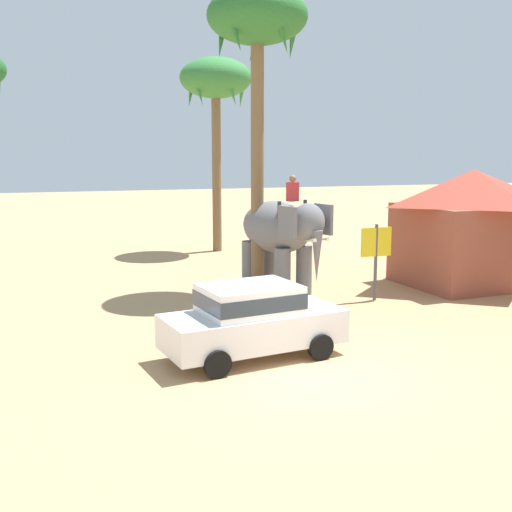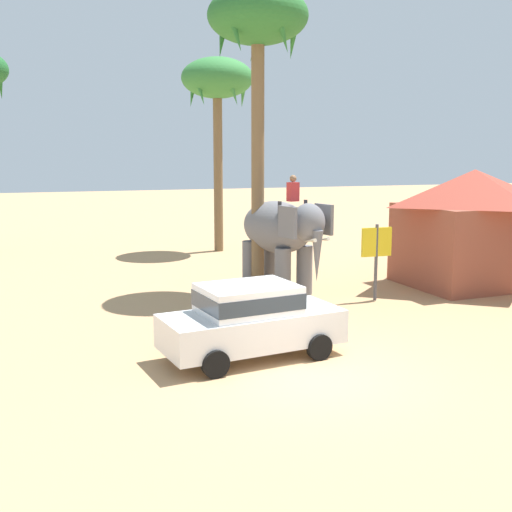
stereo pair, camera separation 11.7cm
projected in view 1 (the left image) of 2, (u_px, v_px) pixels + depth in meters
ground_plane at (316, 378)px, 13.37m from camera, size 120.00×120.00×0.00m
car_sedan_foreground at (252, 318)px, 14.51m from camera, size 4.33×2.37×1.70m
elephant_with_mahout at (281, 232)px, 20.96m from camera, size 2.55×4.02×3.88m
palm_tree_near_hut at (216, 84)px, 28.46m from camera, size 3.20×3.20×8.68m
palm_tree_left_of_road at (257, 27)px, 20.20m from camera, size 3.20×3.20×9.72m
roadside_hut at (471, 224)px, 22.16m from camera, size 5.32×4.58×4.00m
signboard_yellow at (376, 247)px, 19.87m from camera, size 1.00×0.10×2.40m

